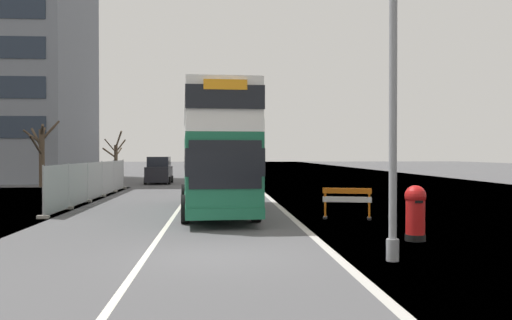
{
  "coord_description": "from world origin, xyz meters",
  "views": [
    {
      "loc": [
        0.1,
        -12.84,
        2.45
      ],
      "look_at": [
        1.44,
        6.13,
        2.2
      ],
      "focal_mm": 37.83,
      "sensor_mm": 36.0,
      "label": 1
    }
  ],
  "objects": [
    {
      "name": "ground",
      "position": [
        0.61,
        0.1,
        -0.05
      ],
      "size": [
        140.0,
        280.0,
        0.1
      ],
      "color": "#4C4C4F"
    },
    {
      "name": "double_decker_bus",
      "position": [
        -0.01,
        9.31,
        2.6
      ],
      "size": [
        3.24,
        10.86,
        4.9
      ],
      "color": "#196042",
      "rests_on": "ground"
    },
    {
      "name": "lamppost_foreground",
      "position": [
        4.04,
        -0.92,
        4.35
      ],
      "size": [
        0.29,
        0.7,
        9.19
      ],
      "color": "gray",
      "rests_on": "ground"
    },
    {
      "name": "red_pillar_postbox",
      "position": [
        5.58,
        1.79,
        0.85
      ],
      "size": [
        0.59,
        0.59,
        1.55
      ],
      "color": "black",
      "rests_on": "ground"
    },
    {
      "name": "roadworks_barrier",
      "position": [
        4.86,
        6.77,
        0.73
      ],
      "size": [
        1.8,
        0.85,
        1.15
      ],
      "color": "orange",
      "rests_on": "ground"
    },
    {
      "name": "construction_site_fence",
      "position": [
        -6.41,
        16.21,
        0.96
      ],
      "size": [
        0.44,
        17.2,
        2.01
      ],
      "color": "#A8AAAD",
      "rests_on": "ground"
    },
    {
      "name": "car_oncoming_near",
      "position": [
        -0.1,
        24.35,
        0.96
      ],
      "size": [
        2.05,
        3.82,
        2.03
      ],
      "color": "slate",
      "rests_on": "ground"
    },
    {
      "name": "car_receding_mid",
      "position": [
        -4.6,
        30.52,
        1.0
      ],
      "size": [
        2.02,
        3.88,
        2.15
      ],
      "color": "black",
      "rests_on": "ground"
    },
    {
      "name": "car_receding_far",
      "position": [
        0.33,
        39.49,
        1.08
      ],
      "size": [
        2.01,
        3.82,
        2.31
      ],
      "color": "slate",
      "rests_on": "ground"
    },
    {
      "name": "bare_tree_far_verge_near",
      "position": [
        -12.61,
        27.02,
        2.62
      ],
      "size": [
        2.22,
        3.79,
        4.84
      ],
      "color": "#4C3D2D",
      "rests_on": "ground"
    },
    {
      "name": "bare_tree_far_verge_mid",
      "position": [
        -10.57,
        44.36,
        2.15
      ],
      "size": [
        2.48,
        2.77,
        4.75
      ],
      "color": "#4C3D2D",
      "rests_on": "ground"
    }
  ]
}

